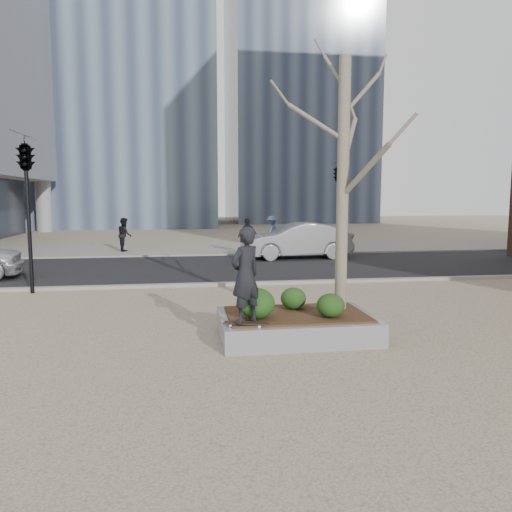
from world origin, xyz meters
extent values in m
plane|color=tan|center=(0.00, 0.00, 0.00)|extent=(120.00, 120.00, 0.00)
cube|color=black|center=(0.00, 10.00, 0.01)|extent=(60.00, 8.00, 0.02)
cube|color=gray|center=(0.00, 17.00, 0.01)|extent=(60.00, 6.00, 0.02)
cube|color=gray|center=(1.00, 0.00, 0.23)|extent=(3.00, 2.00, 0.45)
cube|color=#382314|center=(1.00, 0.00, 0.47)|extent=(2.70, 1.70, 0.04)
ellipsoid|color=#1D3D13|center=(0.16, -0.32, 0.78)|extent=(0.69, 0.69, 0.58)
ellipsoid|color=#153E13|center=(1.03, 0.37, 0.71)|extent=(0.52, 0.52, 0.44)
ellipsoid|color=#143611|center=(1.57, -0.43, 0.72)|extent=(0.54, 0.54, 0.46)
imported|color=black|center=(-0.10, -0.72, 1.39)|extent=(0.75, 0.70, 1.72)
imported|color=gray|center=(3.91, 12.37, 0.82)|extent=(4.93, 1.95, 1.60)
imported|color=black|center=(-4.06, 16.56, 0.87)|extent=(0.81, 0.95, 1.70)
imported|color=#435E78|center=(3.68, 17.31, 0.89)|extent=(1.21, 1.27, 1.73)
imported|color=black|center=(2.00, 14.69, 0.89)|extent=(1.09, 0.71, 1.72)
camera|label=1|loc=(-1.21, -9.39, 2.77)|focal=35.00mm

